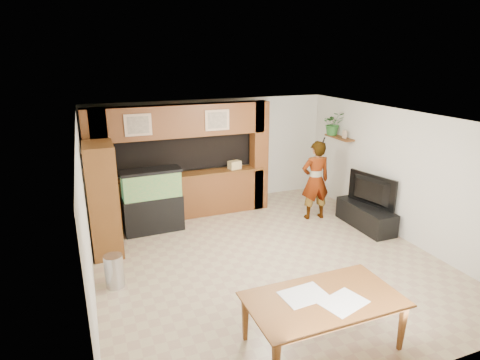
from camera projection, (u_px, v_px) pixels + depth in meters
name	position (u px, v px, depth m)	size (l,w,h in m)	color
floor	(264.00, 257.00, 7.49)	(6.50, 6.50, 0.00)	tan
ceiling	(267.00, 119.00, 6.71)	(6.50, 6.50, 0.00)	white
wall_back	(211.00, 152.00, 9.99)	(6.00, 6.00, 0.00)	beige
wall_left	(86.00, 216.00, 6.06)	(6.50, 6.50, 0.00)	beige
wall_right	(400.00, 174.00, 8.14)	(6.50, 6.50, 0.00)	beige
partition	(179.00, 161.00, 9.11)	(4.20, 0.99, 2.60)	brown
wall_clock	(83.00, 161.00, 6.78)	(0.05, 0.25, 0.25)	black
wall_shelf	(339.00, 137.00, 9.70)	(0.25, 0.90, 0.04)	brown
pantry_cabinet	(103.00, 200.00, 7.40)	(0.53, 0.87, 2.12)	brown
trash_can	(114.00, 271.00, 6.49)	(0.30, 0.30, 0.55)	#B2B2B7
aquarium	(153.00, 201.00, 8.43)	(1.23, 0.46, 1.37)	black
tv_stand	(366.00, 216.00, 8.77)	(0.54, 1.46, 0.49)	black
television	(368.00, 191.00, 8.59)	(1.19, 0.16, 0.69)	black
photo_frame	(344.00, 134.00, 9.49)	(0.03, 0.14, 0.19)	tan
potted_plant	(333.00, 124.00, 9.81)	(0.51, 0.44, 0.57)	#286026
person	(315.00, 180.00, 9.04)	(0.66, 0.44, 1.82)	tan
microphone	(324.00, 140.00, 8.63)	(0.03, 0.03, 0.15)	black
dining_table	(324.00, 324.00, 5.12)	(1.97, 1.10, 0.69)	brown
newspaper_a	(304.00, 295.00, 5.11)	(0.58, 0.42, 0.01)	silver
newspaper_b	(343.00, 302.00, 4.96)	(0.56, 0.40, 0.01)	silver
counter_box	(235.00, 165.00, 9.44)	(0.28, 0.19, 0.19)	tan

